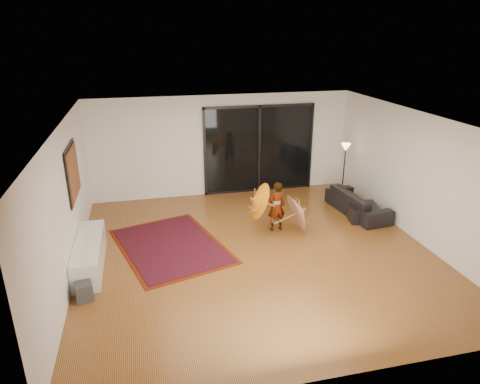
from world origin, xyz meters
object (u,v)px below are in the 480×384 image
object	(u,v)px
child	(276,206)
media_console	(89,254)
sofa	(358,203)
ottoman	(362,212)

from	to	relation	value
child	media_console	bearing A→B (deg)	3.32
media_console	child	world-z (taller)	child
sofa	ottoman	bearing A→B (deg)	163.52
ottoman	child	world-z (taller)	child
ottoman	child	bearing A→B (deg)	-178.25
media_console	sofa	world-z (taller)	sofa
media_console	sofa	xyz separation A→B (m)	(6.20, 1.17, 0.01)
media_console	sofa	size ratio (longest dim) A/B	1.02
media_console	ottoman	distance (m)	6.18
ottoman	child	size ratio (longest dim) A/B	0.58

